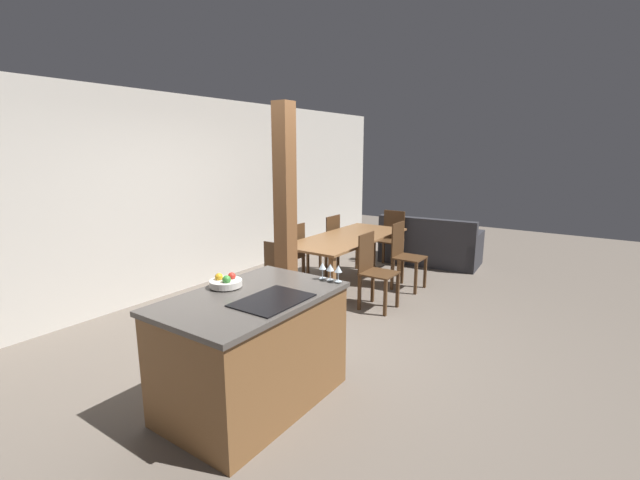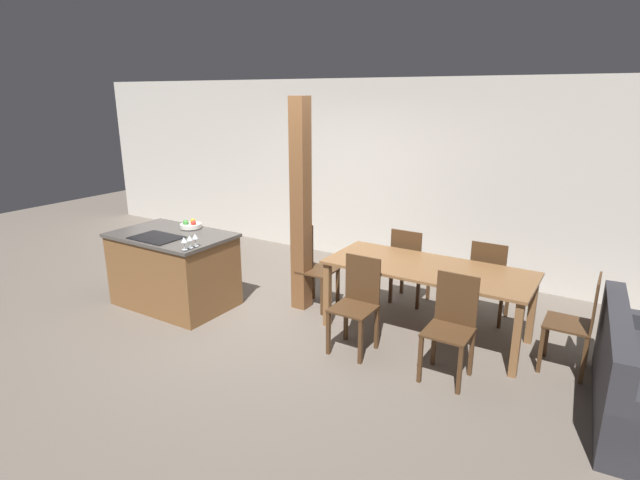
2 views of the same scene
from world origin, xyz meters
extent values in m
plane|color=#665B51|center=(0.00, 0.00, 0.00)|extent=(16.00, 16.00, 0.00)
cube|color=beige|center=(0.00, 2.44, 1.35)|extent=(11.20, 0.08, 2.70)
cube|color=brown|center=(-1.13, -0.35, 0.43)|extent=(1.37, 0.87, 0.86)
cube|color=#4C4742|center=(-1.13, -0.35, 0.88)|extent=(1.41, 0.91, 0.04)
cube|color=black|center=(-1.13, -0.57, 0.90)|extent=(0.56, 0.40, 0.01)
cylinder|color=silver|center=(-1.11, -0.06, 0.93)|extent=(0.26, 0.26, 0.05)
sphere|color=red|center=(-1.05, -0.07, 0.97)|extent=(0.06, 0.06, 0.06)
sphere|color=gold|center=(-1.12, 0.00, 0.98)|extent=(0.06, 0.06, 0.06)
sphere|color=#3D8E38|center=(-1.14, -0.10, 0.98)|extent=(0.07, 0.07, 0.07)
cylinder|color=silver|center=(-0.50, -0.74, 0.91)|extent=(0.06, 0.06, 0.00)
cylinder|color=silver|center=(-0.50, -0.74, 0.95)|extent=(0.01, 0.01, 0.08)
cone|color=silver|center=(-0.50, -0.74, 1.02)|extent=(0.06, 0.06, 0.06)
cylinder|color=silver|center=(-0.50, -0.66, 0.91)|extent=(0.06, 0.06, 0.00)
cylinder|color=silver|center=(-0.50, -0.66, 0.95)|extent=(0.01, 0.01, 0.08)
cone|color=silver|center=(-0.50, -0.66, 1.02)|extent=(0.06, 0.06, 0.06)
cylinder|color=silver|center=(-0.50, -0.58, 0.91)|extent=(0.06, 0.06, 0.00)
cylinder|color=silver|center=(-0.50, -0.58, 0.95)|extent=(0.01, 0.01, 0.08)
cone|color=silver|center=(-0.50, -0.58, 1.02)|extent=(0.06, 0.06, 0.06)
cube|color=brown|center=(1.73, 0.50, 0.75)|extent=(2.11, 0.89, 0.03)
cube|color=brown|center=(0.74, 0.12, 0.37)|extent=(0.07, 0.07, 0.73)
cube|color=brown|center=(2.73, 0.12, 0.37)|extent=(0.07, 0.07, 0.73)
cube|color=brown|center=(0.74, 0.88, 0.37)|extent=(0.07, 0.07, 0.73)
cube|color=brown|center=(2.73, 0.88, 0.37)|extent=(0.07, 0.07, 0.73)
cube|color=#472D19|center=(1.26, -0.24, 0.46)|extent=(0.40, 0.40, 0.02)
cube|color=#472D19|center=(1.26, -0.05, 0.71)|extent=(0.38, 0.02, 0.48)
cube|color=#472D19|center=(1.08, -0.42, 0.23)|extent=(0.04, 0.04, 0.45)
cube|color=#472D19|center=(1.44, -0.42, 0.23)|extent=(0.04, 0.04, 0.45)
cube|color=#472D19|center=(1.08, -0.07, 0.23)|extent=(0.04, 0.04, 0.45)
cube|color=#472D19|center=(1.44, -0.07, 0.23)|extent=(0.04, 0.04, 0.45)
cube|color=#472D19|center=(2.21, -0.24, 0.46)|extent=(0.40, 0.40, 0.02)
cube|color=#472D19|center=(2.21, -0.05, 0.71)|extent=(0.38, 0.02, 0.48)
cube|color=#472D19|center=(2.03, -0.42, 0.23)|extent=(0.04, 0.04, 0.45)
cube|color=#472D19|center=(2.39, -0.42, 0.23)|extent=(0.04, 0.04, 0.45)
cube|color=#472D19|center=(2.03, -0.07, 0.23)|extent=(0.04, 0.04, 0.45)
cube|color=#472D19|center=(2.39, -0.07, 0.23)|extent=(0.04, 0.04, 0.45)
cube|color=#472D19|center=(1.26, 1.24, 0.46)|extent=(0.40, 0.40, 0.02)
cube|color=#472D19|center=(1.26, 1.05, 0.71)|extent=(0.38, 0.02, 0.48)
cube|color=#472D19|center=(1.44, 1.42, 0.23)|extent=(0.04, 0.04, 0.45)
cube|color=#472D19|center=(1.08, 1.42, 0.23)|extent=(0.04, 0.04, 0.45)
cube|color=#472D19|center=(1.44, 1.07, 0.23)|extent=(0.04, 0.04, 0.45)
cube|color=#472D19|center=(1.08, 1.07, 0.23)|extent=(0.04, 0.04, 0.45)
cube|color=#472D19|center=(2.21, 1.24, 0.46)|extent=(0.40, 0.40, 0.02)
cube|color=#472D19|center=(2.21, 1.05, 0.71)|extent=(0.38, 0.02, 0.48)
cube|color=#472D19|center=(2.39, 1.42, 0.23)|extent=(0.04, 0.04, 0.45)
cube|color=#472D19|center=(2.03, 1.42, 0.23)|extent=(0.04, 0.04, 0.45)
cube|color=#472D19|center=(2.39, 1.07, 0.23)|extent=(0.04, 0.04, 0.45)
cube|color=#472D19|center=(2.03, 1.07, 0.23)|extent=(0.04, 0.04, 0.45)
cube|color=#472D19|center=(0.38, 0.50, 0.46)|extent=(0.40, 0.40, 0.02)
cube|color=#472D19|center=(0.19, 0.50, 0.71)|extent=(0.02, 0.38, 0.48)
cube|color=#472D19|center=(0.56, 0.32, 0.23)|extent=(0.04, 0.04, 0.45)
cube|color=#472D19|center=(0.56, 0.68, 0.23)|extent=(0.04, 0.04, 0.45)
cube|color=#472D19|center=(0.20, 0.32, 0.23)|extent=(0.04, 0.04, 0.45)
cube|color=#472D19|center=(0.20, 0.68, 0.23)|extent=(0.04, 0.04, 0.45)
cube|color=#472D19|center=(3.09, 0.50, 0.46)|extent=(0.40, 0.40, 0.02)
cube|color=#472D19|center=(3.28, 0.50, 0.71)|extent=(0.02, 0.38, 0.48)
cube|color=#472D19|center=(2.91, 0.68, 0.23)|extent=(0.04, 0.04, 0.45)
cube|color=#472D19|center=(2.91, 0.32, 0.23)|extent=(0.04, 0.04, 0.45)
cube|color=#472D19|center=(3.27, 0.68, 0.23)|extent=(0.04, 0.04, 0.45)
cube|color=#472D19|center=(3.27, 0.32, 0.23)|extent=(0.04, 0.04, 0.45)
cube|color=#2D2D33|center=(3.47, 0.00, 0.65)|extent=(0.29, 1.66, 0.38)
cube|color=brown|center=(0.22, 0.40, 1.23)|extent=(0.18, 0.18, 2.47)
camera|label=1|loc=(-3.37, -2.52, 1.98)|focal=24.00mm
camera|label=2|loc=(3.36, -4.23, 2.49)|focal=28.00mm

